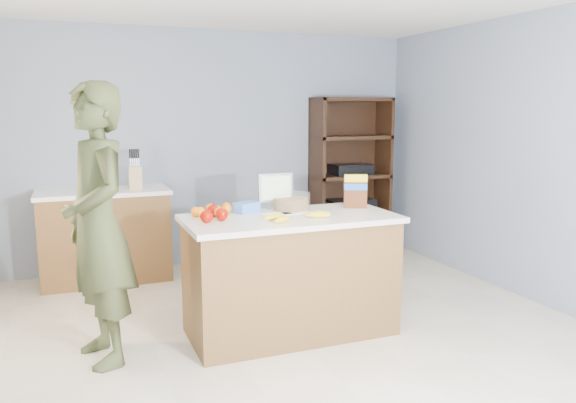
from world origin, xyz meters
name	(u,v)px	position (x,y,z in m)	size (l,w,h in m)	color
floor	(306,347)	(0.00, 0.00, 0.00)	(4.50, 5.00, 0.02)	beige
walls	(307,113)	(0.00, 0.00, 1.65)	(4.52, 5.02, 2.51)	gray
counter_peninsula	(290,279)	(0.00, 0.30, 0.42)	(1.56, 0.76, 0.90)	brown
back_cabinet	(105,235)	(-1.20, 2.20, 0.45)	(1.24, 0.62, 0.90)	brown
shelving_unit	(348,179)	(1.55, 2.35, 0.86)	(0.90, 0.40, 1.80)	black
person	(98,225)	(-1.34, 0.34, 0.93)	(0.68, 0.44, 1.86)	#383F20
knife_block	(135,177)	(-0.89, 2.16, 1.02)	(0.12, 0.10, 0.31)	tan
envelopes	(287,213)	(0.01, 0.40, 0.90)	(0.38, 0.14, 0.00)	white
bananas	(298,216)	(0.01, 0.17, 0.92)	(0.53, 0.23, 0.04)	yellow
apples	(214,214)	(-0.56, 0.35, 0.94)	(0.21, 0.29, 0.09)	#910B01
oranges	(214,210)	(-0.52, 0.54, 0.94)	(0.33, 0.26, 0.08)	orange
blue_carton	(246,207)	(-0.26, 0.55, 0.94)	(0.18, 0.12, 0.08)	blue
salad_bowl	(291,202)	(0.10, 0.55, 0.96)	(0.30, 0.30, 0.13)	#267219
tv	(275,189)	(0.00, 0.61, 1.06)	(0.28, 0.12, 0.28)	silver
cereal_box	(355,188)	(0.61, 0.43, 1.06)	(0.19, 0.13, 0.27)	#592B14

